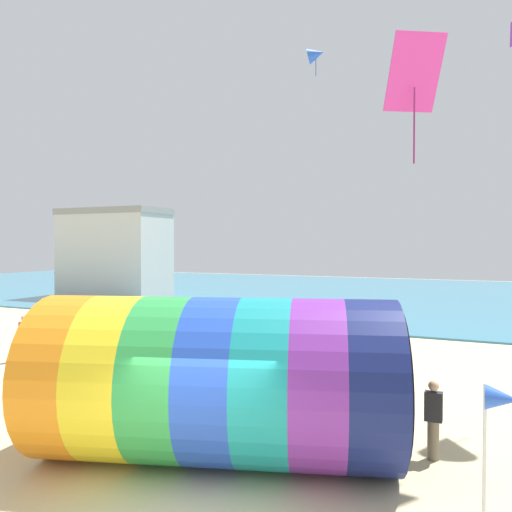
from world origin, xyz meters
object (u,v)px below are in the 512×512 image
object	(u,v)px
bystander_mid_beach	(24,337)
cooler_box	(375,453)
kite_magenta_diamond	(415,75)
beach_flag	(501,406)
giant_inflatable_tube	(218,380)
kite_handler	(433,419)
kite_blue_delta	(316,54)

from	to	relation	value
bystander_mid_beach	cooler_box	bearing A→B (deg)	-13.75
kite_magenta_diamond	bystander_mid_beach	size ratio (longest dim) A/B	1.21
kite_magenta_diamond	beach_flag	world-z (taller)	kite_magenta_diamond
giant_inflatable_tube	kite_handler	distance (m)	4.61
bystander_mid_beach	cooler_box	xyz separation A→B (m)	(14.09, -3.45, -0.74)
kite_blue_delta	beach_flag	distance (m)	19.39
kite_magenta_diamond	cooler_box	size ratio (longest dim) A/B	4.14
beach_flag	bystander_mid_beach	bearing A→B (deg)	159.20
kite_magenta_diamond	kite_handler	bearing A→B (deg)	84.08
kite_handler	bystander_mid_beach	bearing A→B (deg)	169.40
kite_blue_delta	beach_flag	size ratio (longest dim) A/B	0.55
bystander_mid_beach	giant_inflatable_tube	bearing A→B (deg)	-23.24
giant_inflatable_tube	bystander_mid_beach	xyz separation A→B (m)	(-11.09, 4.76, -0.80)
kite_handler	bystander_mid_beach	xyz separation A→B (m)	(-15.19, 2.84, 0.06)
giant_inflatable_tube	kite_blue_delta	xyz separation A→B (m)	(-1.93, 12.93, 11.45)
giant_inflatable_tube	kite_magenta_diamond	distance (m)	6.94
kite_handler	kite_blue_delta	world-z (taller)	kite_blue_delta
kite_handler	kite_magenta_diamond	world-z (taller)	kite_magenta_diamond
beach_flag	kite_magenta_diamond	bearing A→B (deg)	134.45
bystander_mid_beach	beach_flag	size ratio (longest dim) A/B	0.69
bystander_mid_beach	cooler_box	distance (m)	14.52
giant_inflatable_tube	kite_magenta_diamond	xyz separation A→B (m)	(3.89, -0.07, 5.75)
giant_inflatable_tube	kite_magenta_diamond	world-z (taller)	kite_magenta_diamond
kite_handler	kite_blue_delta	size ratio (longest dim) A/B	1.19
bystander_mid_beach	beach_flag	xyz separation A→B (m)	(16.32, -6.20, 1.37)
cooler_box	kite_blue_delta	bearing A→B (deg)	112.99
bystander_mid_beach	beach_flag	world-z (taller)	beach_flag
giant_inflatable_tube	beach_flag	xyz separation A→B (m)	(5.24, -1.44, 0.58)
kite_handler	beach_flag	world-z (taller)	beach_flag
giant_inflatable_tube	kite_blue_delta	world-z (taller)	kite_blue_delta
giant_inflatable_tube	kite_handler	size ratio (longest dim) A/B	4.78
kite_magenta_diamond	beach_flag	bearing A→B (deg)	-45.55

